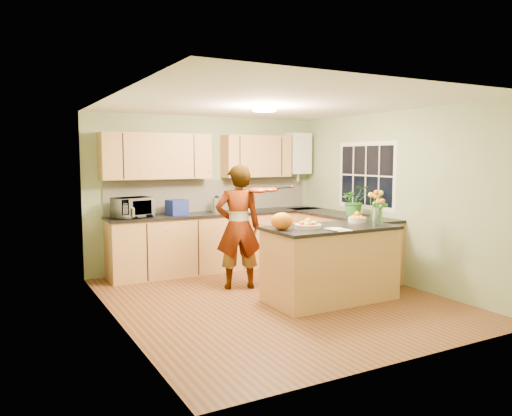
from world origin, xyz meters
name	(u,v)px	position (x,y,z in m)	size (l,w,h in m)	color
floor	(275,299)	(0.00, 0.00, 0.00)	(4.50, 4.50, 0.00)	#523117
ceiling	(276,103)	(0.00, 0.00, 2.50)	(4.00, 4.50, 0.02)	white
wall_back	(207,192)	(0.00, 2.25, 1.25)	(4.00, 0.02, 2.50)	gray
wall_front	(407,224)	(0.00, -2.25, 1.25)	(4.00, 0.02, 2.50)	gray
wall_left	(117,211)	(-2.00, 0.00, 1.25)	(0.02, 4.50, 2.50)	gray
wall_right	(393,197)	(2.00, 0.00, 1.25)	(0.02, 4.50, 2.50)	gray
back_counter	(220,241)	(0.10, 1.95, 0.47)	(3.64, 0.62, 0.94)	#B97C4A
right_counter	(340,243)	(1.70, 0.85, 0.47)	(0.62, 2.24, 0.94)	#B97C4A
splashback	(213,195)	(0.10, 2.23, 1.20)	(3.60, 0.02, 0.52)	silver
upper_cabinets	(200,156)	(-0.18, 2.08, 1.85)	(3.20, 0.34, 0.70)	#B97C4A
boiler	(298,154)	(1.70, 2.09, 1.90)	(0.40, 0.30, 0.86)	white
window_right	(366,175)	(1.99, 0.60, 1.55)	(0.01, 1.30, 1.05)	white
light_switch	(132,212)	(-1.99, -0.60, 1.30)	(0.02, 0.09, 0.09)	white
ceiling_lamp	(264,109)	(0.00, 0.30, 2.46)	(0.30, 0.30, 0.07)	#FFEABF
peninsula_island	(330,263)	(0.61, -0.35, 0.48)	(1.67, 0.86, 0.96)	#B97C4A
fruit_dish	(308,224)	(0.26, -0.35, 1.01)	(0.33, 0.33, 0.12)	beige
orange_bowl	(357,218)	(1.16, -0.20, 1.02)	(0.24, 0.24, 0.14)	beige
flower_vase	(377,199)	(1.21, -0.53, 1.30)	(0.28, 0.28, 0.52)	silver
orange_bag	(282,221)	(-0.09, -0.30, 1.06)	(0.28, 0.24, 0.21)	orange
papers	(339,229)	(0.51, -0.65, 0.96)	(0.20, 0.28, 0.01)	white
violinist	(238,227)	(-0.17, 0.73, 0.87)	(0.63, 0.41, 1.73)	tan
violin	(258,190)	(0.03, 0.51, 1.39)	(0.63, 0.25, 0.13)	#510E05
microwave	(133,208)	(-1.33, 1.92, 1.09)	(0.54, 0.37, 0.30)	white
blue_box	(177,207)	(-0.64, 1.93, 1.06)	(0.30, 0.22, 0.24)	navy
kettle	(217,204)	(0.06, 1.97, 1.07)	(0.17, 0.17, 0.32)	silver
jar_cream	(241,206)	(0.52, 2.00, 1.02)	(0.11, 0.11, 0.16)	beige
jar_white	(248,205)	(0.61, 1.94, 1.03)	(0.12, 0.12, 0.19)	white
potted_plant	(354,201)	(1.70, 0.51, 1.17)	(0.42, 0.37, 0.47)	#347D29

